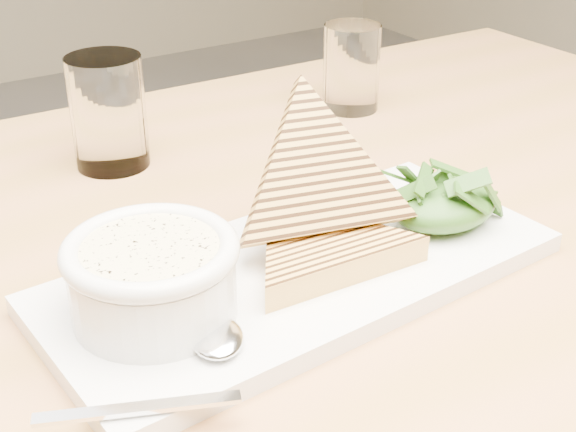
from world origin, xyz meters
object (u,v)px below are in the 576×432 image
soup_bowl (153,287)px  glass_far (351,68)px  table_top (314,244)px  platter (302,272)px  glass_near (108,112)px

soup_bowl → glass_far: bearing=36.7°
table_top → platter: 0.10m
table_top → glass_far: (0.21, 0.22, 0.07)m
platter → glass_far: size_ratio=3.96×
soup_bowl → glass_far: glass_far is taller
table_top → soup_bowl: size_ratio=10.65×
glass_far → table_top: bearing=-133.1°
table_top → platter: bearing=-130.7°
platter → glass_near: bearing=97.6°
table_top → glass_far: 0.31m
soup_bowl → table_top: bearing=21.2°
glass_near → glass_far: bearing=-0.1°
glass_near → glass_far: 0.31m
platter → soup_bowl: (-0.13, -0.00, 0.03)m
soup_bowl → glass_near: bearing=73.6°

